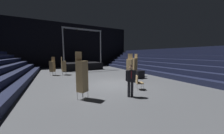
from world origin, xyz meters
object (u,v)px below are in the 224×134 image
chair_stack_mid_centre (52,66)px  equipment_road_case (139,74)px  chair_stack_front_right (129,68)px  chair_stack_mid_left (64,66)px  stage_riser (82,65)px  chair_stack_front_left (78,67)px  chair_stack_rear_left (135,65)px  man_with_tie (131,79)px  chair_stack_mid_right (82,76)px  loose_chair_near_man (139,82)px

chair_stack_mid_centre → equipment_road_case: size_ratio=2.28×
chair_stack_front_right → chair_stack_mid_left: bearing=-1.4°
equipment_road_case → chair_stack_mid_centre: bearing=143.1°
stage_riser → chair_stack_front_left: (-1.64, -5.74, 0.42)m
chair_stack_mid_left → stage_riser: bearing=139.6°
chair_stack_mid_left → chair_stack_rear_left: bearing=52.7°
chair_stack_mid_centre → stage_riser: bearing=-98.6°
chair_stack_front_left → chair_stack_mid_centre: (-2.41, 2.04, 0.00)m
man_with_tie → chair_stack_mid_left: (-2.62, 9.02, 0.02)m
chair_stack_mid_right → chair_stack_rear_left: chair_stack_mid_right is taller
man_with_tie → chair_stack_mid_centre: (-3.77, 9.25, 0.02)m
man_with_tie → chair_stack_front_right: bearing=-105.6°
chair_stack_mid_right → loose_chair_near_man: chair_stack_mid_right is taller
stage_riser → loose_chair_near_man: bearing=-85.3°
stage_riser → chair_stack_mid_left: bearing=-126.4°
loose_chair_near_man → chair_stack_front_left: bearing=-133.6°
chair_stack_front_left → chair_stack_mid_left: bearing=-119.5°
chair_stack_mid_right → chair_stack_rear_left: (6.44, 3.74, -0.04)m
stage_riser → chair_stack_front_right: 10.24m
chair_stack_front_left → loose_chair_near_man: bearing=47.9°
chair_stack_front_left → chair_stack_rear_left: 5.96m
stage_riser → chair_stack_mid_centre: bearing=-137.6°
chair_stack_mid_centre → chair_stack_front_left: bearing=178.8°
chair_stack_mid_right → chair_stack_mid_centre: 8.44m
chair_stack_rear_left → man_with_tie: bearing=135.5°
chair_stack_front_left → chair_stack_mid_left: size_ratio=1.00×
man_with_tie → chair_stack_mid_right: (-2.41, 0.92, 0.23)m
chair_stack_rear_left → equipment_road_case: chair_stack_rear_left is taller
chair_stack_front_right → chair_stack_mid_left: chair_stack_front_right is taller
chair_stack_rear_left → equipment_road_case: bearing=163.0°
man_with_tie → equipment_road_case: size_ratio=1.96×
stage_riser → chair_stack_rear_left: stage_riser is taller
chair_stack_front_left → chair_stack_front_right: bearing=63.7°
chair_stack_mid_right → man_with_tie: bearing=123.8°
equipment_road_case → chair_stack_mid_left: bearing=139.7°
man_with_tie → chair_stack_mid_left: bearing=-53.9°
chair_stack_mid_left → chair_stack_mid_right: bearing=-2.6°
stage_riser → man_with_tie: stage_riser is taller
chair_stack_mid_centre → equipment_road_case: chair_stack_mid_centre is taller
loose_chair_near_man → chair_stack_mid_right: bearing=-67.6°
loose_chair_near_man → chair_stack_rear_left: bearing=168.5°
stage_riser → equipment_road_case: bearing=-69.6°
chair_stack_front_right → chair_stack_mid_right: chair_stack_mid_right is taller
chair_stack_mid_right → stage_riser: bearing=-137.9°
chair_stack_front_left → chair_stack_mid_right: (-1.06, -6.29, 0.21)m
man_with_tie → loose_chair_near_man: bearing=-127.6°
chair_stack_mid_centre → chair_stack_mid_left: bearing=-152.6°
loose_chair_near_man → equipment_road_case: bearing=162.1°
chair_stack_front_right → loose_chair_near_man: 2.30m
man_with_tie → equipment_road_case: bearing=-116.6°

